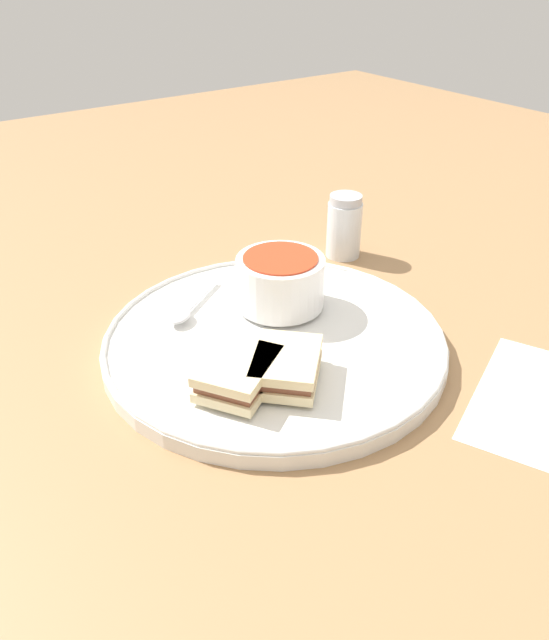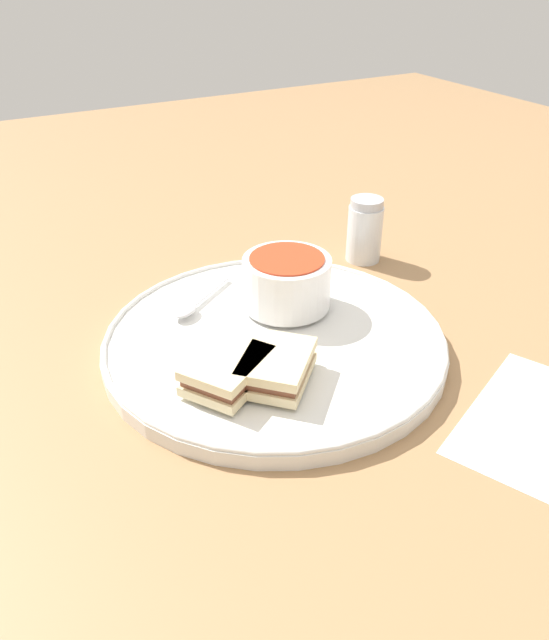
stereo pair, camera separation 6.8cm
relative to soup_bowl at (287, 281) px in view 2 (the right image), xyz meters
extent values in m
plane|color=#9E754C|center=(-0.04, -0.05, -0.05)|extent=(2.40, 2.40, 0.00)
cylinder|color=white|center=(-0.04, -0.05, -0.04)|extent=(0.38, 0.38, 0.02)
torus|color=white|center=(-0.04, -0.05, -0.03)|extent=(0.37, 0.37, 0.01)
cylinder|color=white|center=(0.00, 0.00, -0.03)|extent=(0.06, 0.06, 0.01)
cylinder|color=white|center=(0.00, 0.00, 0.00)|extent=(0.10, 0.10, 0.06)
cylinder|color=red|center=(0.00, 0.00, 0.03)|extent=(0.09, 0.09, 0.01)
cube|color=silver|center=(-0.07, 0.07, -0.03)|extent=(0.07, 0.05, 0.00)
ellipsoid|color=silver|center=(-0.11, 0.04, -0.03)|extent=(0.04, 0.04, 0.01)
cube|color=beige|center=(-0.12, -0.10, -0.03)|extent=(0.10, 0.10, 0.01)
cube|color=brown|center=(-0.12, -0.10, -0.02)|extent=(0.10, 0.09, 0.01)
cube|color=beige|center=(-0.12, -0.10, -0.01)|extent=(0.10, 0.10, 0.01)
cube|color=beige|center=(-0.08, -0.12, -0.03)|extent=(0.10, 0.10, 0.01)
cube|color=brown|center=(-0.08, -0.12, -0.02)|extent=(0.09, 0.09, 0.01)
cube|color=beige|center=(-0.08, -0.12, -0.01)|extent=(0.10, 0.10, 0.01)
cylinder|color=silver|center=(0.18, 0.09, -0.01)|extent=(0.05, 0.05, 0.08)
cylinder|color=#B7B7BC|center=(0.18, 0.09, 0.03)|extent=(0.04, 0.04, 0.01)
camera|label=1|loc=(-0.38, -0.51, 0.34)|focal=35.00mm
camera|label=2|loc=(-0.32, -0.55, 0.34)|focal=35.00mm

